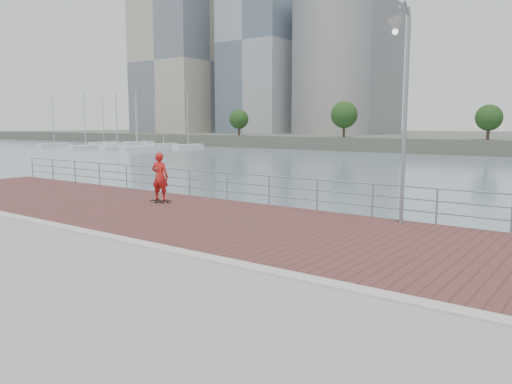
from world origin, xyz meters
The scene contains 8 objects.
water centered at (0.00, 0.00, -2.00)m, with size 400.00×400.00×0.00m, color slate.
brick_lane centered at (0.00, 3.60, 0.01)m, with size 40.00×6.80×0.02m, color brown.
curb centered at (0.00, 0.00, 0.03)m, with size 40.00×0.40×0.06m, color #B7B5AD.
guardrail centered at (0.00, 7.00, 0.69)m, with size 39.06×0.06×1.13m.
street_lamp centered at (2.18, 6.05, 4.39)m, with size 0.45×1.31×6.18m.
skateboard centered at (-6.70, 4.90, 0.09)m, with size 0.84×0.45×0.09m.
skateboarder centered at (-6.70, 4.90, 1.02)m, with size 0.67×0.44×1.84m, color red.
marina centered at (-80.33, 62.98, -1.49)m, with size 29.88×31.12×11.22m.
Camera 1 is at (7.49, -8.14, 3.03)m, focal length 35.00 mm.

